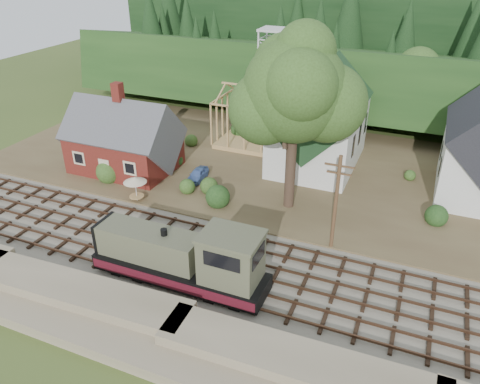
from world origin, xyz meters
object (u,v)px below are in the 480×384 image
at_px(locomotive, 185,260).
at_px(car_blue, 198,174).
at_px(car_green, 121,155).
at_px(patio_set, 135,181).

bearing_deg(locomotive, car_blue, 114.50).
height_order(car_green, patio_set, patio_set).
bearing_deg(car_blue, locomotive, -68.51).
xyz_separation_m(car_blue, patio_set, (-3.19, -5.92, 1.44)).
xyz_separation_m(car_green, patio_set, (6.57, -6.89, 1.37)).
bearing_deg(car_blue, car_green, 171.28).
bearing_deg(car_green, car_blue, -83.14).
relative_size(car_blue, patio_set, 1.40).
height_order(car_blue, car_green, car_green).
height_order(locomotive, patio_set, locomotive).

